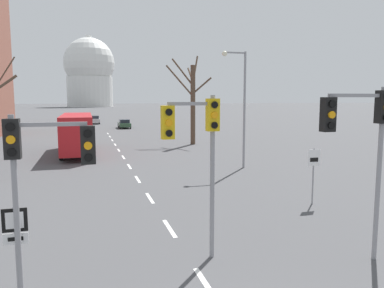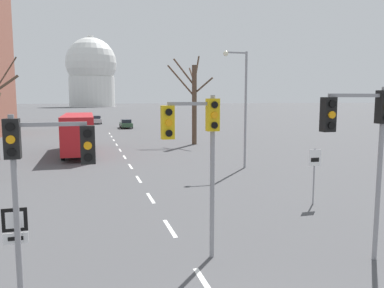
{
  "view_description": "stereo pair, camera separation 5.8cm",
  "coord_description": "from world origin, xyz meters",
  "px_view_note": "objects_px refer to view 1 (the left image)",
  "views": [
    {
      "loc": [
        -2.9,
        -5.03,
        4.85
      ],
      "look_at": [
        0.14,
        5.68,
        3.51
      ],
      "focal_mm": 35.0,
      "sensor_mm": 36.0,
      "label": 1
    },
    {
      "loc": [
        -2.84,
        -5.04,
        4.85
      ],
      "look_at": [
        0.14,
        5.68,
        3.51
      ],
      "focal_mm": 35.0,
      "sensor_mm": 36.0,
      "label": 2
    }
  ],
  "objects_px": {
    "traffic_signal_near_right": "(364,130)",
    "city_bus": "(77,131)",
    "route_sign_post": "(16,234)",
    "sedan_mid_centre": "(124,124)",
    "speed_limit_sign": "(314,166)",
    "street_lamp_right": "(241,98)",
    "traffic_signal_centre_tall": "(197,137)",
    "sedan_near_left": "(95,120)",
    "traffic_signal_near_left": "(41,159)",
    "sedan_near_right": "(87,118)"
  },
  "relations": [
    {
      "from": "traffic_signal_near_right",
      "to": "city_bus",
      "type": "height_order",
      "value": "traffic_signal_near_right"
    },
    {
      "from": "route_sign_post",
      "to": "sedan_mid_centre",
      "type": "bearing_deg",
      "value": 81.53
    },
    {
      "from": "speed_limit_sign",
      "to": "street_lamp_right",
      "type": "distance_m",
      "value": 9.92
    },
    {
      "from": "traffic_signal_centre_tall",
      "to": "speed_limit_sign",
      "type": "xyz_separation_m",
      "value": [
        6.87,
        4.3,
        -1.98
      ]
    },
    {
      "from": "traffic_signal_centre_tall",
      "to": "street_lamp_right",
      "type": "relative_size",
      "value": 0.61
    },
    {
      "from": "traffic_signal_centre_tall",
      "to": "sedan_near_left",
      "type": "bearing_deg",
      "value": 91.36
    },
    {
      "from": "traffic_signal_near_left",
      "to": "street_lamp_right",
      "type": "relative_size",
      "value": 0.56
    },
    {
      "from": "traffic_signal_centre_tall",
      "to": "sedan_near_left",
      "type": "xyz_separation_m",
      "value": [
        -1.55,
        65.15,
        -2.93
      ]
    },
    {
      "from": "traffic_signal_near_right",
      "to": "sedan_mid_centre",
      "type": "distance_m",
      "value": 54.03
    },
    {
      "from": "route_sign_post",
      "to": "street_lamp_right",
      "type": "height_order",
      "value": "street_lamp_right"
    },
    {
      "from": "traffic_signal_near_left",
      "to": "traffic_signal_centre_tall",
      "type": "height_order",
      "value": "traffic_signal_centre_tall"
    },
    {
      "from": "speed_limit_sign",
      "to": "sedan_near_right",
      "type": "distance_m",
      "value": 70.07
    },
    {
      "from": "speed_limit_sign",
      "to": "sedan_mid_centre",
      "type": "xyz_separation_m",
      "value": [
        -3.9,
        48.13,
        -1.01
      ]
    },
    {
      "from": "traffic_signal_near_left",
      "to": "sedan_mid_centre",
      "type": "height_order",
      "value": "traffic_signal_near_left"
    },
    {
      "from": "route_sign_post",
      "to": "street_lamp_right",
      "type": "distance_m",
      "value": 19.07
    },
    {
      "from": "traffic_signal_centre_tall",
      "to": "sedan_near_right",
      "type": "xyz_separation_m",
      "value": [
        -2.87,
        73.69,
        -2.96
      ]
    },
    {
      "from": "sedan_near_right",
      "to": "traffic_signal_centre_tall",
      "type": "bearing_deg",
      "value": -87.77
    },
    {
      "from": "traffic_signal_near_right",
      "to": "traffic_signal_centre_tall",
      "type": "xyz_separation_m",
      "value": [
        -4.56,
        1.48,
        -0.2
      ]
    },
    {
      "from": "traffic_signal_near_left",
      "to": "street_lamp_right",
      "type": "distance_m",
      "value": 18.56
    },
    {
      "from": "traffic_signal_centre_tall",
      "to": "speed_limit_sign",
      "type": "distance_m",
      "value": 8.34
    },
    {
      "from": "speed_limit_sign",
      "to": "sedan_near_right",
      "type": "xyz_separation_m",
      "value": [
        -9.74,
        69.39,
        -0.97
      ]
    },
    {
      "from": "traffic_signal_near_right",
      "to": "speed_limit_sign",
      "type": "xyz_separation_m",
      "value": [
        2.31,
        5.78,
        -2.18
      ]
    },
    {
      "from": "street_lamp_right",
      "to": "city_bus",
      "type": "distance_m",
      "value": 15.35
    },
    {
      "from": "route_sign_post",
      "to": "speed_limit_sign",
      "type": "distance_m",
      "value": 12.78
    },
    {
      "from": "sedan_near_right",
      "to": "traffic_signal_near_right",
      "type": "bearing_deg",
      "value": -84.35
    },
    {
      "from": "street_lamp_right",
      "to": "sedan_mid_centre",
      "type": "distance_m",
      "value": 39.18
    },
    {
      "from": "traffic_signal_centre_tall",
      "to": "sedan_near_left",
      "type": "distance_m",
      "value": 65.23
    },
    {
      "from": "speed_limit_sign",
      "to": "sedan_near_left",
      "type": "bearing_deg",
      "value": 97.88
    },
    {
      "from": "sedan_near_right",
      "to": "sedan_mid_centre",
      "type": "xyz_separation_m",
      "value": [
        5.84,
        -21.26,
        -0.04
      ]
    },
    {
      "from": "street_lamp_right",
      "to": "sedan_near_left",
      "type": "height_order",
      "value": "street_lamp_right"
    },
    {
      "from": "street_lamp_right",
      "to": "sedan_near_left",
      "type": "relative_size",
      "value": 1.85
    },
    {
      "from": "traffic_signal_near_right",
      "to": "street_lamp_right",
      "type": "xyz_separation_m",
      "value": [
        2.65,
        15.18,
        0.98
      ]
    },
    {
      "from": "traffic_signal_near_right",
      "to": "sedan_near_left",
      "type": "height_order",
      "value": "traffic_signal_near_right"
    },
    {
      "from": "sedan_mid_centre",
      "to": "city_bus",
      "type": "bearing_deg",
      "value": -103.58
    },
    {
      "from": "street_lamp_right",
      "to": "sedan_near_left",
      "type": "bearing_deg",
      "value": 99.67
    },
    {
      "from": "sedan_near_left",
      "to": "traffic_signal_near_left",
      "type": "bearing_deg",
      "value": -92.31
    },
    {
      "from": "traffic_signal_near_left",
      "to": "sedan_near_left",
      "type": "bearing_deg",
      "value": 87.69
    },
    {
      "from": "street_lamp_right",
      "to": "sedan_near_left",
      "type": "distance_m",
      "value": 52.35
    },
    {
      "from": "speed_limit_sign",
      "to": "sedan_mid_centre",
      "type": "bearing_deg",
      "value": 94.64
    },
    {
      "from": "traffic_signal_near_left",
      "to": "route_sign_post",
      "type": "bearing_deg",
      "value": 161.07
    },
    {
      "from": "route_sign_post",
      "to": "city_bus",
      "type": "distance_m",
      "value": 24.48
    },
    {
      "from": "sedan_near_left",
      "to": "sedan_near_right",
      "type": "distance_m",
      "value": 8.64
    },
    {
      "from": "route_sign_post",
      "to": "speed_limit_sign",
      "type": "height_order",
      "value": "speed_limit_sign"
    },
    {
      "from": "route_sign_post",
      "to": "sedan_near_left",
      "type": "bearing_deg",
      "value": 87.06
    },
    {
      "from": "street_lamp_right",
      "to": "city_bus",
      "type": "height_order",
      "value": "street_lamp_right"
    },
    {
      "from": "speed_limit_sign",
      "to": "street_lamp_right",
      "type": "xyz_separation_m",
      "value": [
        0.34,
        9.4,
        3.16
      ]
    },
    {
      "from": "speed_limit_sign",
      "to": "city_bus",
      "type": "bearing_deg",
      "value": 118.91
    },
    {
      "from": "sedan_mid_centre",
      "to": "city_bus",
      "type": "height_order",
      "value": "city_bus"
    },
    {
      "from": "street_lamp_right",
      "to": "sedan_near_right",
      "type": "relative_size",
      "value": 1.82
    },
    {
      "from": "traffic_signal_near_left",
      "to": "sedan_near_right",
      "type": "relative_size",
      "value": 1.01
    }
  ]
}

